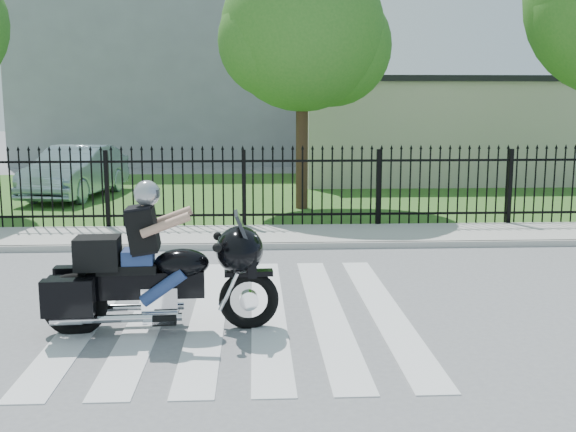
{
  "coord_description": "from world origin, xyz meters",
  "views": [
    {
      "loc": [
        0.22,
        -8.83,
        2.82
      ],
      "look_at": [
        0.77,
        1.94,
        1.0
      ],
      "focal_mm": 42.0,
      "sensor_mm": 36.0,
      "label": 1
    }
  ],
  "objects": [
    {
      "name": "sidewalk",
      "position": [
        0.0,
        5.0,
        0.06
      ],
      "size": [
        40.0,
        2.0,
        0.12
      ],
      "primitive_type": "cube",
      "color": "#ADAAA3",
      "rests_on": "ground"
    },
    {
      "name": "iron_fence",
      "position": [
        0.0,
        6.0,
        0.9
      ],
      "size": [
        26.0,
        0.04,
        1.8
      ],
      "color": "black",
      "rests_on": "ground"
    },
    {
      "name": "building_low_roof",
      "position": [
        7.0,
        16.0,
        3.6
      ],
      "size": [
        10.2,
        6.2,
        0.2
      ],
      "primitive_type": "cube",
      "color": "black",
      "rests_on": "building_low"
    },
    {
      "name": "motorcycle_rider",
      "position": [
        -1.02,
        -0.68,
        0.79
      ],
      "size": [
        2.93,
        0.95,
        1.93
      ],
      "rotation": [
        0.0,
        0.0,
        0.05
      ],
      "color": "black",
      "rests_on": "ground"
    },
    {
      "name": "crosswalk",
      "position": [
        0.0,
        0.0,
        0.01
      ],
      "size": [
        5.0,
        5.5,
        0.01
      ],
      "primitive_type": null,
      "color": "silver",
      "rests_on": "ground"
    },
    {
      "name": "building_tall",
      "position": [
        -3.0,
        26.0,
        6.0
      ],
      "size": [
        15.0,
        10.0,
        12.0
      ],
      "primitive_type": "cube",
      "color": "gray",
      "rests_on": "ground"
    },
    {
      "name": "curb",
      "position": [
        0.0,
        4.0,
        0.06
      ],
      "size": [
        40.0,
        0.12,
        0.12
      ],
      "primitive_type": "cube",
      "color": "#ADAAA3",
      "rests_on": "ground"
    },
    {
      "name": "tree_mid",
      "position": [
        1.5,
        9.0,
        4.67
      ],
      "size": [
        4.2,
        4.2,
        6.78
      ],
      "color": "#382316",
      "rests_on": "ground"
    },
    {
      "name": "building_low",
      "position": [
        7.0,
        16.0,
        1.75
      ],
      "size": [
        10.0,
        6.0,
        3.5
      ],
      "primitive_type": "cube",
      "color": "#BCB29D",
      "rests_on": "ground"
    },
    {
      "name": "ground",
      "position": [
        0.0,
        0.0,
        0.0
      ],
      "size": [
        120.0,
        120.0,
        0.0
      ],
      "primitive_type": "plane",
      "color": "slate",
      "rests_on": "ground"
    },
    {
      "name": "grass_strip",
      "position": [
        0.0,
        12.0,
        0.01
      ],
      "size": [
        40.0,
        12.0,
        0.02
      ],
      "primitive_type": "cube",
      "color": "#2F6121",
      "rests_on": "ground"
    },
    {
      "name": "parked_car",
      "position": [
        -5.08,
        11.46,
        0.79
      ],
      "size": [
        2.36,
        4.85,
        1.53
      ],
      "primitive_type": "imported",
      "rotation": [
        0.0,
        0.0,
        -0.16
      ],
      "color": "#96B1BD",
      "rests_on": "grass_strip"
    }
  ]
}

